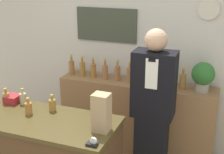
{
  "coord_description": "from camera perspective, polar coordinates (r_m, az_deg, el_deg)",
  "views": [
    {
      "loc": [
        1.1,
        -1.73,
        2.26
      ],
      "look_at": [
        0.03,
        1.11,
        1.2
      ],
      "focal_mm": 50.0,
      "sensor_mm": 36.0,
      "label": 1
    }
  ],
  "objects": [
    {
      "name": "back_wall",
      "position": [
        3.99,
        4.09,
        6.07
      ],
      "size": [
        5.2,
        0.09,
        2.7
      ],
      "color": "silver",
      "rests_on": "ground_plane"
    },
    {
      "name": "back_shelf",
      "position": [
        4.05,
        4.33,
        -7.19
      ],
      "size": [
        1.96,
        0.36,
        0.92
      ],
      "color": "#8E6642",
      "rests_on": "ground_plane"
    },
    {
      "name": "shopkeeper",
      "position": [
        3.31,
        7.47,
        -6.01
      ],
      "size": [
        0.43,
        0.27,
        1.72
      ],
      "color": "black",
      "rests_on": "ground_plane"
    },
    {
      "name": "potted_plant",
      "position": [
        3.67,
        16.31,
        0.29
      ],
      "size": [
        0.26,
        0.26,
        0.35
      ],
      "color": "#9E998E",
      "rests_on": "back_shelf"
    },
    {
      "name": "paper_bag",
      "position": [
        2.62,
        -1.95,
        -6.55
      ],
      "size": [
        0.14,
        0.13,
        0.34
      ],
      "color": "tan",
      "rests_on": "display_counter"
    },
    {
      "name": "tape_dispenser",
      "position": [
        2.49,
        -3.59,
        -11.96
      ],
      "size": [
        0.09,
        0.06,
        0.07
      ],
      "color": "black",
      "rests_on": "display_counter"
    },
    {
      "name": "gift_box",
      "position": [
        3.37,
        -17.72,
        -3.84
      ],
      "size": [
        0.15,
        0.15,
        0.08
      ],
      "color": "maroon",
      "rests_on": "display_counter"
    },
    {
      "name": "counter_bottle_0",
      "position": [
        3.36,
        -18.77,
        -3.62
      ],
      "size": [
        0.07,
        0.07,
        0.17
      ],
      "color": "#9F6E38",
      "rests_on": "display_counter"
    },
    {
      "name": "counter_bottle_1",
      "position": [
        3.3,
        -15.99,
        -3.73
      ],
      "size": [
        0.07,
        0.07,
        0.17
      ],
      "color": "tan",
      "rests_on": "display_counter"
    },
    {
      "name": "counter_bottle_2",
      "position": [
        3.06,
        -15.02,
        -5.5
      ],
      "size": [
        0.07,
        0.07,
        0.17
      ],
      "color": "#A66A31",
      "rests_on": "display_counter"
    },
    {
      "name": "counter_bottle_3",
      "position": [
        3.08,
        -10.86,
        -4.99
      ],
      "size": [
        0.07,
        0.07,
        0.17
      ],
      "color": "olive",
      "rests_on": "display_counter"
    },
    {
      "name": "shelf_bottle_0",
      "position": [
        4.17,
        -7.39,
        1.81
      ],
      "size": [
        0.08,
        0.08,
        0.27
      ],
      "color": "#9E6938",
      "rests_on": "back_shelf"
    },
    {
      "name": "shelf_bottle_1",
      "position": [
        4.09,
        -5.42,
        1.54
      ],
      "size": [
        0.08,
        0.08,
        0.27
      ],
      "color": "olive",
      "rests_on": "back_shelf"
    },
    {
      "name": "shelf_bottle_2",
      "position": [
        4.01,
        -3.44,
        1.23
      ],
      "size": [
        0.08,
        0.08,
        0.27
      ],
      "color": "#A46C36",
      "rests_on": "back_shelf"
    },
    {
      "name": "shelf_bottle_3",
      "position": [
        3.95,
        -1.27,
        0.98
      ],
      "size": [
        0.08,
        0.08,
        0.27
      ],
      "color": "#A16A3F",
      "rests_on": "back_shelf"
    },
    {
      "name": "shelf_bottle_4",
      "position": [
        3.91,
        0.99,
        0.76
      ],
      "size": [
        0.08,
        0.08,
        0.27
      ],
      "color": "#9C653E",
      "rests_on": "back_shelf"
    },
    {
      "name": "shelf_bottle_5",
      "position": [
        3.86,
        3.27,
        0.49
      ],
      "size": [
        0.08,
        0.08,
        0.27
      ],
      "color": "#A5693E",
      "rests_on": "back_shelf"
    },
    {
      "name": "shelf_bottle_6",
      "position": [
        3.8,
        5.52,
        0.12
      ],
      "size": [
        0.08,
        0.08,
        0.27
      ],
      "color": "#A06F38",
      "rests_on": "back_shelf"
    },
    {
      "name": "shelf_bottle_7",
      "position": [
        3.8,
        8.03,
        0.01
      ],
      "size": [
        0.08,
        0.08,
        0.27
      ],
      "color": "#A2703A",
      "rests_on": "back_shelf"
    },
    {
      "name": "shelf_bottle_8",
      "position": [
        3.74,
        10.35,
        -0.43
      ],
      "size": [
        0.08,
        0.08,
        0.27
      ],
      "color": "olive",
      "rests_on": "back_shelf"
    },
    {
      "name": "shelf_bottle_9",
      "position": [
        3.71,
        12.8,
        -0.73
      ],
      "size": [
        0.08,
        0.08,
        0.27
      ],
      "color": "olive",
      "rests_on": "back_shelf"
    }
  ]
}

